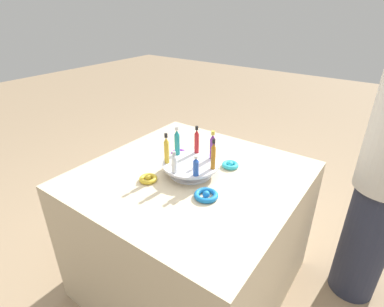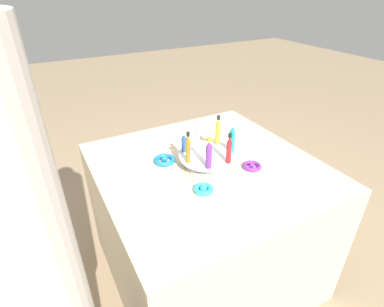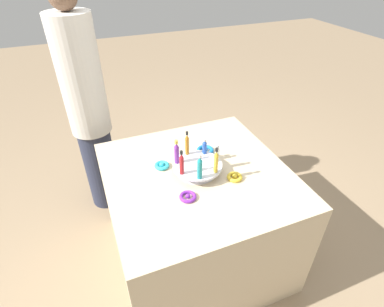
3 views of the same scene
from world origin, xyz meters
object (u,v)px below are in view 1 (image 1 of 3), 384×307
(bottle_amber, at_px, (213,155))
(ribbon_bow_purple, at_px, (179,153))
(display_stand, at_px, (191,167))
(ribbon_bow_gold, at_px, (148,179))
(bottle_teal, at_px, (177,142))
(bottle_clear, at_px, (174,163))
(bottle_purple, at_px, (213,146))
(ribbon_bow_teal, at_px, (230,165))
(bottle_blue, at_px, (196,166))
(bottle_gold, at_px, (167,150))
(ribbon_bow_blue, at_px, (206,195))
(bottle_red, at_px, (197,141))

(bottle_amber, distance_m, ribbon_bow_purple, 0.33)
(display_stand, relative_size, ribbon_bow_gold, 3.23)
(bottle_teal, distance_m, bottle_clear, 0.18)
(bottle_purple, distance_m, ribbon_bow_teal, 0.15)
(bottle_blue, xyz_separation_m, ribbon_bow_teal, (-0.04, -0.25, -0.09))
(bottle_teal, distance_m, bottle_gold, 0.10)
(ribbon_bow_gold, distance_m, ribbon_bow_blue, 0.30)
(bottle_amber, bearing_deg, bottle_gold, 21.44)
(ribbon_bow_blue, distance_m, ribbon_bow_purple, 0.42)
(bottle_clear, relative_size, ribbon_bow_gold, 1.23)
(bottle_blue, bearing_deg, bottle_gold, -4.28)
(bottle_red, xyz_separation_m, bottle_amber, (-0.16, 0.09, 0.00))
(bottle_gold, xyz_separation_m, bottle_blue, (-0.18, 0.01, -0.02))
(bottle_blue, relative_size, bottle_purple, 0.67)
(display_stand, xyz_separation_m, ribbon_bow_purple, (0.17, -0.12, -0.03))
(ribbon_bow_blue, bearing_deg, bottle_clear, -2.72)
(bottle_teal, height_order, bottle_blue, bottle_teal)
(bottle_blue, bearing_deg, ribbon_bow_teal, -98.88)
(bottle_blue, height_order, ribbon_bow_blue, bottle_blue)
(bottle_gold, relative_size, ribbon_bow_purple, 1.72)
(display_stand, relative_size, bottle_blue, 2.80)
(bottle_blue, bearing_deg, display_stand, -42.85)
(display_stand, bearing_deg, ribbon_bow_teal, -125.83)
(bottle_red, height_order, ribbon_bow_purple, bottle_red)
(bottle_clear, relative_size, bottle_purple, 0.72)
(bottle_clear, relative_size, ribbon_bow_purple, 1.19)
(display_stand, height_order, ribbon_bow_purple, display_stand)
(bottle_red, xyz_separation_m, bottle_clear, (-0.03, 0.22, -0.02))
(display_stand, relative_size, bottle_amber, 1.84)
(bottle_purple, bearing_deg, ribbon_bow_gold, 56.23)
(bottle_blue, height_order, bottle_amber, bottle_amber)
(bottle_blue, height_order, ribbon_bow_gold, bottle_blue)
(bottle_blue, distance_m, ribbon_bow_gold, 0.25)
(bottle_clear, bearing_deg, ribbon_bow_teal, -114.79)
(ribbon_bow_teal, bearing_deg, ribbon_bow_purple, 9.17)
(bottle_red, relative_size, bottle_purple, 0.99)
(bottle_teal, height_order, bottle_clear, bottle_teal)
(bottle_gold, height_order, ribbon_bow_teal, bottle_gold)
(bottle_blue, xyz_separation_m, ribbon_bow_blue, (-0.09, 0.04, -0.09))
(ribbon_bow_blue, bearing_deg, bottle_amber, -67.92)
(ribbon_bow_purple, bearing_deg, display_stand, 144.17)
(ribbon_bow_blue, bearing_deg, bottle_gold, -12.40)
(display_stand, distance_m, bottle_amber, 0.15)
(bottle_blue, height_order, bottle_purple, bottle_purple)
(bottle_teal, bearing_deg, ribbon_bow_blue, 150.75)
(bottle_gold, bearing_deg, bottle_teal, -81.42)
(bottle_teal, xyz_separation_m, ribbon_bow_gold, (0.01, 0.20, -0.12))
(bottle_blue, bearing_deg, bottle_teal, -29.99)
(bottle_red, bearing_deg, ribbon_bow_teal, -158.95)
(bottle_blue, bearing_deg, ribbon_bow_purple, -38.31)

